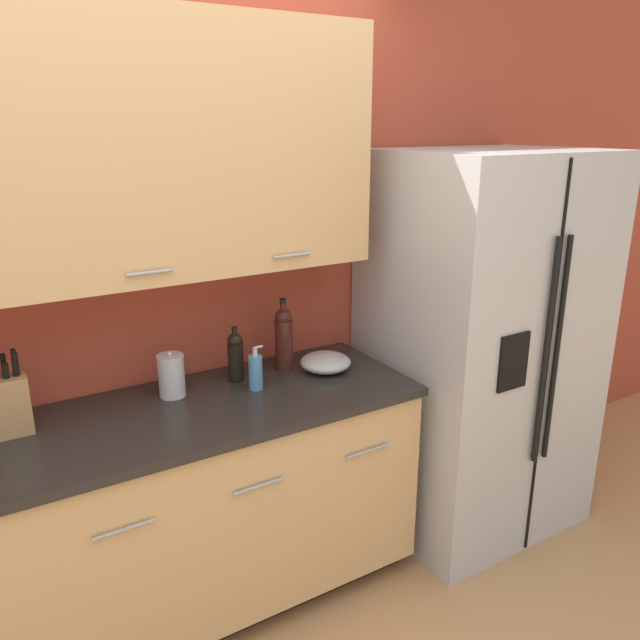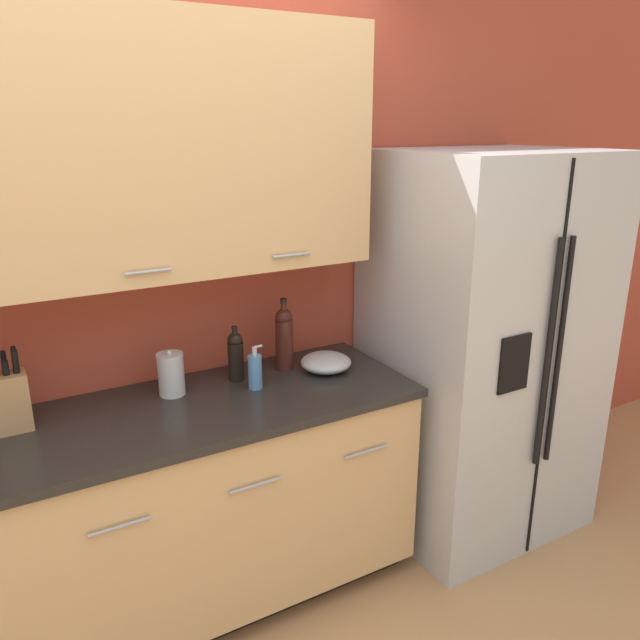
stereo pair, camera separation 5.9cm
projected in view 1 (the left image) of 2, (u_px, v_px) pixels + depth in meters
wall_back at (115, 254)px, 2.35m from camera, size 10.00×0.39×2.60m
counter_unit at (169, 517)px, 2.44m from camera, size 2.01×0.64×0.90m
refrigerator at (479, 345)px, 2.99m from camera, size 0.95×0.82×1.82m
knife_block at (10, 403)px, 2.13m from camera, size 0.12×0.10×0.30m
wine_bottle at (284, 337)px, 2.68m from camera, size 0.08×0.08×0.32m
soap_dispenser at (256, 372)px, 2.50m from camera, size 0.06×0.06×0.18m
oil_bottle at (236, 356)px, 2.57m from camera, size 0.07×0.07×0.23m
steel_canister at (171, 375)px, 2.43m from camera, size 0.10×0.10×0.19m
mixing_bowl at (326, 362)px, 2.69m from camera, size 0.22×0.22×0.07m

